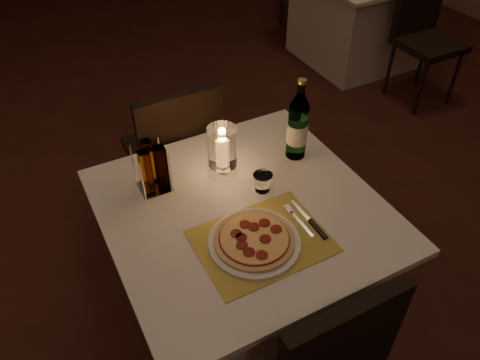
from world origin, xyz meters
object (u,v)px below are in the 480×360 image
pizza (254,239)px  tumbler (263,182)px  main_table (242,268)px  chair_far (176,146)px  neighbor_table_right (359,17)px  plate (254,242)px  hurricane_candle (222,149)px  water_bottle (298,127)px

pizza → tumbler: (0.16, 0.23, 0.01)m
main_table → chair_far: chair_far is taller
chair_far → neighbor_table_right: 2.48m
plate → hurricane_candle: size_ratio=1.43×
main_table → pizza: 0.44m
main_table → water_bottle: (0.35, 0.18, 0.51)m
pizza → water_bottle: water_bottle is taller
chair_far → plate: (-0.05, -0.89, 0.20)m
chair_far → tumbler: bearing=-80.2°
main_table → neighbor_table_right: bearing=41.7°
hurricane_candle → water_bottle: bearing=-4.6°
chair_far → water_bottle: size_ratio=2.52×
hurricane_candle → pizza: bearing=-100.2°
plate → neighbor_table_right: 3.07m
tumbler → neighbor_table_right: 2.80m
main_table → water_bottle: 0.64m
hurricane_candle → neighbor_table_right: bearing=38.7°
plate → pizza: 0.02m
pizza → neighbor_table_right: 3.07m
water_bottle → neighbor_table_right: 2.57m
pizza → tumbler: size_ratio=3.71×
main_table → pizza: pizza is taller
water_bottle → hurricane_candle: bearing=175.4°
neighbor_table_right → pizza: bearing=-136.4°
tumbler → neighbor_table_right: size_ratio=0.08×
pizza → chair_far: bearing=86.8°
main_table → tumbler: (0.11, 0.05, 0.40)m
tumbler → hurricane_candle: size_ratio=0.34×
plate → neighbor_table_right: (2.21, 2.10, -0.38)m
chair_far → tumbler: 0.71m
chair_far → plate: 0.92m
main_table → hurricane_candle: hurricane_candle is taller
water_bottle → main_table: bearing=-152.9°
main_table → hurricane_candle: (0.02, 0.20, 0.50)m
neighbor_table_right → plate: bearing=-136.4°
chair_far → hurricane_candle: size_ratio=4.03×
main_table → pizza: (-0.05, -0.18, 0.39)m
plate → hurricane_candle: bearing=79.8°
pizza → plate: bearing=-63.6°
main_table → chair_far: (-0.00, 0.71, 0.18)m
hurricane_candle → main_table: bearing=-95.4°
tumbler → water_bottle: bearing=28.6°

